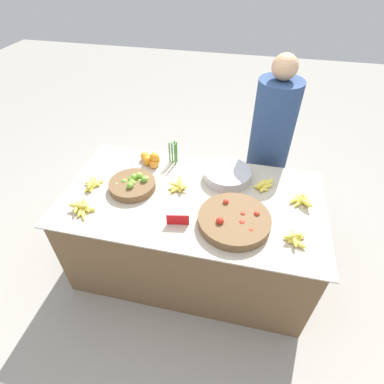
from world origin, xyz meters
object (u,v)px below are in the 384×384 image
vendor_person (268,154)px  metal_bowl (227,175)px  lime_bowl (133,184)px  tomato_basket (234,220)px  price_sign (178,220)px

vendor_person → metal_bowl: bearing=-121.3°
lime_bowl → tomato_basket: 0.81m
metal_bowl → vendor_person: (0.31, 0.50, -0.09)m
tomato_basket → metal_bowl: (-0.11, 0.47, 0.01)m
tomato_basket → vendor_person: 0.99m
lime_bowl → metal_bowl: 0.72m
lime_bowl → tomato_basket: (0.78, -0.20, -0.00)m
lime_bowl → vendor_person: size_ratio=0.22×
lime_bowl → vendor_person: bearing=38.2°
tomato_basket → price_sign: 0.37m
price_sign → tomato_basket: bearing=2.3°
price_sign → vendor_person: 1.20m
lime_bowl → tomato_basket: size_ratio=0.72×
lime_bowl → tomato_basket: same height
lime_bowl → price_sign: bearing=-33.9°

